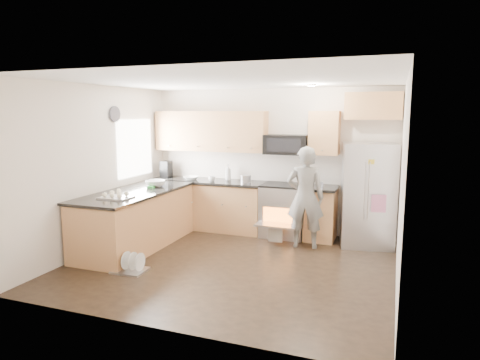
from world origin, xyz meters
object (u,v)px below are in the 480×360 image
at_px(refrigerator, 368,195).
at_px(dish_rack, 130,266).
at_px(person, 305,197).
at_px(stove_range, 284,198).

relative_size(refrigerator, dish_rack, 3.68).
distance_m(refrigerator, person, 1.04).
height_order(stove_range, refrigerator, stove_range).
bearing_deg(refrigerator, stove_range, 166.90).
distance_m(person, dish_rack, 2.89).
distance_m(refrigerator, dish_rack, 3.87).
xyz_separation_m(refrigerator, dish_rack, (-2.97, -2.36, -0.77)).
bearing_deg(refrigerator, dish_rack, -151.59).
bearing_deg(dish_rack, refrigerator, 38.41).
height_order(stove_range, dish_rack, stove_range).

